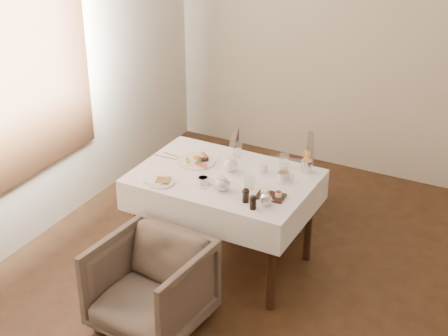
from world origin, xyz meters
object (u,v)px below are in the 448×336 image
at_px(breakfast_plate, 196,161).
at_px(teapot_centre, 231,164).
at_px(armchair_near, 151,286).
at_px(armchair_far, 270,178).
at_px(table, 224,189).

xyz_separation_m(breakfast_plate, teapot_centre, (0.30, -0.01, 0.05)).
distance_m(armchair_near, armchair_far, 1.72).
height_order(table, teapot_centre, teapot_centre).
xyz_separation_m(table, teapot_centre, (0.01, 0.08, 0.18)).
bearing_deg(armchair_near, breakfast_plate, 106.23).
distance_m(armchair_near, teapot_centre, 1.08).
distance_m(breakfast_plate, teapot_centre, 0.30).
xyz_separation_m(armchair_near, breakfast_plate, (-0.20, 0.96, 0.45)).
bearing_deg(teapot_centre, armchair_near, -79.92).
relative_size(table, breakfast_plate, 4.45).
xyz_separation_m(table, breakfast_plate, (-0.29, 0.09, 0.13)).
bearing_deg(table, armchair_far, 90.87).
height_order(armchair_far, teapot_centre, teapot_centre).
bearing_deg(armchair_near, table, 88.83).
relative_size(armchair_far, breakfast_plate, 2.50).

